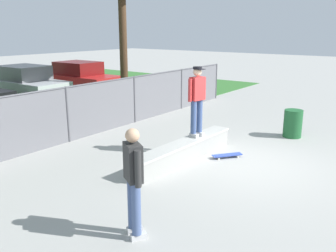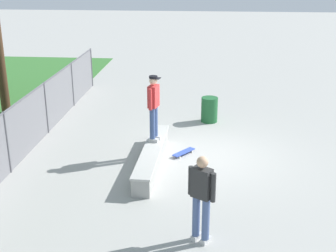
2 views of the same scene
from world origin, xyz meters
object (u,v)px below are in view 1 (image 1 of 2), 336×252
Objects in this scene: concrete_ledge at (184,151)px; trash_bin at (293,124)px; skateboarder at (197,98)px; skateboard at (227,155)px; car_red at (80,78)px; bystander at (134,179)px; car_silver at (26,84)px.

concrete_ledge is 4.36× the size of trash_bin.
skateboard is (0.23, -0.82, -1.46)m from skateboarder.
car_red is 2.32× the size of bystander.
skateboard is 0.42× the size of bystander.
car_red is at bearing -8.29° from car_silver.
car_red reaches higher than trash_bin.
car_silver reaches higher than trash_bin.
bystander reaches higher than car_red.
skateboarder is at bearing -113.93° from car_red.
skateboard is at bearing -111.18° from car_red.
skateboarder is 1.69m from skateboard.
concrete_ledge is 10.36m from car_silver.
skateboarder is 10.25m from car_silver.
trash_bin is at bearing -81.95° from car_silver.
concrete_ledge reaches higher than skateboard.
bystander is (-4.02, -1.38, -0.52)m from skateboarder.
skateboarder reaches higher than concrete_ledge.
trash_bin is (-1.15, -11.25, -0.41)m from car_red.
car_silver is (1.51, 10.12, -0.69)m from skateboarder.
skateboarder is 0.44× the size of car_red.
car_red is (4.31, 9.71, -0.69)m from skateboarder.
bystander reaches higher than trash_bin.
car_silver and car_red have the same top height.
skateboard is 4.39m from bystander.
concrete_ledge is at bearing -116.71° from car_red.
skateboard is at bearing -74.67° from skateboarder.
skateboarder reaches higher than trash_bin.
bystander reaches higher than car_silver.
car_red is 4.94× the size of trash_bin.
skateboard is 11.33m from car_red.
car_silver is (1.29, 10.94, 0.77)m from skateboard.
bystander is 2.13× the size of trash_bin.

